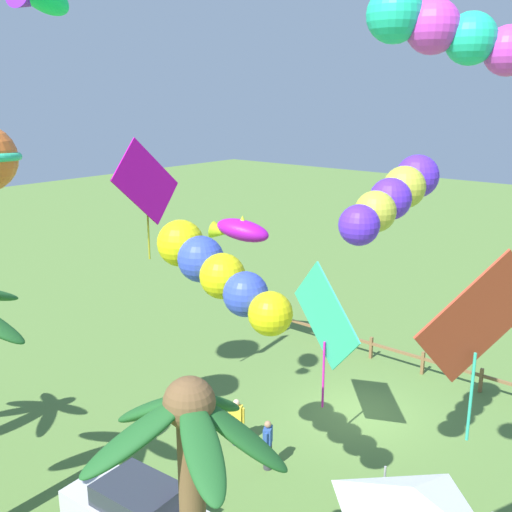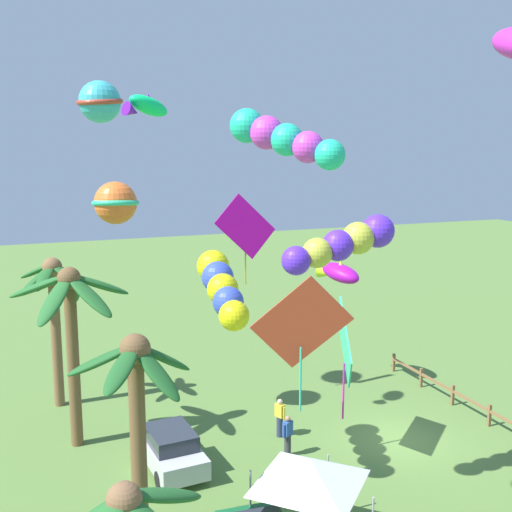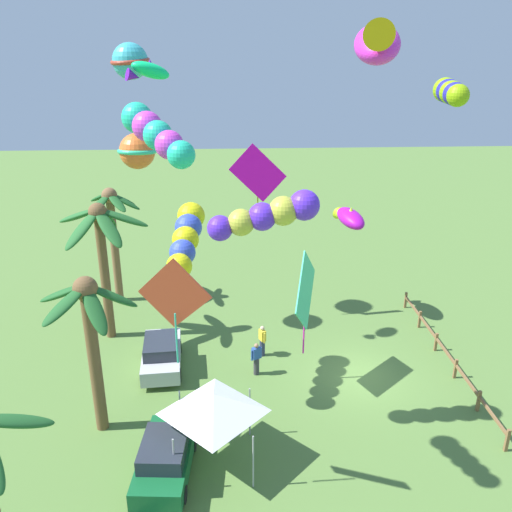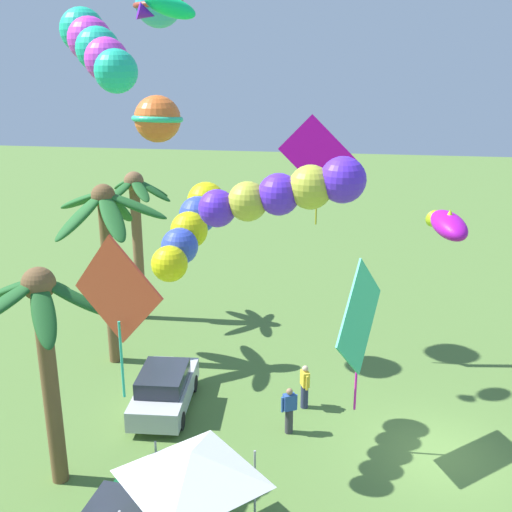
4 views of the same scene
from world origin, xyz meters
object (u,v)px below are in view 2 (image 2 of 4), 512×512
at_px(festival_tent, 310,471).
at_px(kite_tube_2, 221,286).
at_px(kite_ball_1, 100,102).
at_px(kite_diamond_0, 245,228).
at_px(kite_ball_4, 116,203).
at_px(kite_diamond_7, 301,325).
at_px(parked_car_0, 170,448).
at_px(kite_fish_11, 338,273).
at_px(palm_tree_1, 136,393).
at_px(spectator_1, 288,435).
at_px(kite_tube_9, 282,138).
at_px(spectator_0, 280,417).
at_px(kite_diamond_10, 345,344).
at_px(palm_tree_3, 54,297).
at_px(kite_tube_3, 343,244).
at_px(palm_tree_2, 71,312).
at_px(kite_fish_6, 146,106).

bearing_deg(festival_tent, kite_tube_2, 12.54).
bearing_deg(kite_ball_1, kite_diamond_0, -96.67).
xyz_separation_m(kite_tube_2, kite_ball_4, (5.36, 2.54, 2.42)).
bearing_deg(kite_ball_1, kite_diamond_7, -167.56).
height_order(festival_tent, kite_diamond_7, kite_diamond_7).
height_order(parked_car_0, kite_fish_11, kite_fish_11).
relative_size(palm_tree_1, kite_tube_2, 1.57).
height_order(spectator_1, kite_diamond_7, kite_diamond_7).
relative_size(parked_car_0, kite_ball_1, 1.53).
relative_size(palm_tree_1, kite_tube_9, 2.42).
bearing_deg(spectator_0, kite_diamond_10, -142.35).
height_order(kite_ball_1, kite_diamond_7, kite_ball_1).
bearing_deg(spectator_0, palm_tree_3, 50.62).
height_order(parked_car_0, kite_tube_9, kite_tube_9).
bearing_deg(kite_ball_4, parked_car_0, -165.38).
distance_m(festival_tent, kite_tube_3, 6.73).
bearing_deg(kite_ball_1, festival_tent, -161.71).
bearing_deg(palm_tree_2, kite_ball_4, -68.74).
bearing_deg(kite_fish_6, kite_diamond_10, -119.50).
relative_size(festival_tent, kite_ball_1, 1.09).
bearing_deg(festival_tent, kite_tube_3, -46.76).
height_order(palm_tree_3, kite_tube_9, kite_tube_9).
xyz_separation_m(kite_ball_1, kite_tube_2, (-6.87, -2.77, -6.36)).
height_order(kite_ball_4, kite_tube_9, kite_tube_9).
distance_m(palm_tree_3, kite_fish_6, 10.02).
bearing_deg(kite_ball_4, kite_diamond_0, -81.94).
bearing_deg(kite_tube_9, spectator_0, -23.99).
relative_size(palm_tree_3, kite_tube_9, 2.56).
distance_m(parked_car_0, kite_ball_4, 9.52).
bearing_deg(kite_tube_3, spectator_0, -2.17).
bearing_deg(kite_diamond_10, spectator_1, 74.33).
height_order(festival_tent, kite_tube_9, kite_tube_9).
bearing_deg(kite_ball_4, spectator_1, -130.91).
relative_size(palm_tree_1, spectator_1, 4.05).
bearing_deg(palm_tree_2, palm_tree_3, 4.71).
distance_m(festival_tent, kite_fish_11, 13.42).
bearing_deg(kite_ball_4, kite_fish_6, -148.27).
bearing_deg(palm_tree_2, parked_car_0, -136.68).
xyz_separation_m(spectator_0, kite_diamond_7, (-8.28, 3.12, 6.42)).
distance_m(parked_car_0, spectator_0, 4.78).
distance_m(palm_tree_1, kite_fish_6, 10.63).
bearing_deg(parked_car_0, kite_diamond_10, -101.81).
relative_size(palm_tree_1, kite_diamond_7, 1.82).
xyz_separation_m(spectator_1, kite_fish_6, (3.05, 4.37, 12.19)).
xyz_separation_m(kite_tube_3, kite_fish_6, (6.58, 4.55, 4.36)).
bearing_deg(kite_diamond_7, kite_diamond_10, -37.91).
height_order(parked_car_0, kite_tube_2, kite_tube_2).
height_order(palm_tree_2, kite_fish_11, palm_tree_2).
height_order(kite_ball_4, kite_fish_6, kite_fish_6).
height_order(palm_tree_2, kite_fish_6, kite_fish_6).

